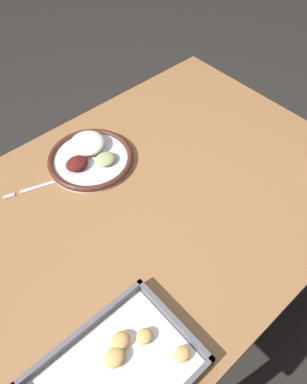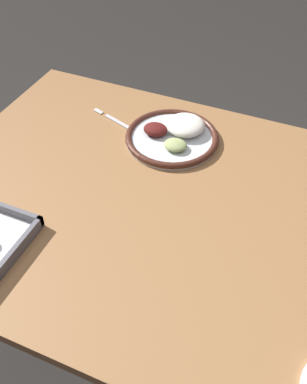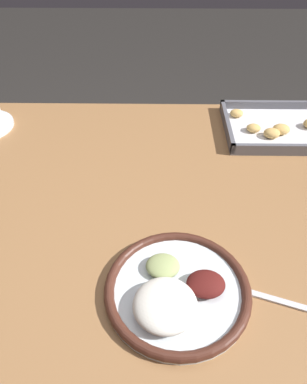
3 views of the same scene
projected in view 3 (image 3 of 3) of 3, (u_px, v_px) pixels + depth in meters
ground_plane at (148, 341)px, 1.40m from camera, size 8.00×8.00×0.00m
dining_table at (145, 227)px, 0.97m from camera, size 1.27×0.94×0.73m
dinner_plate at (176, 291)px, 0.71m from camera, size 0.28×0.28×0.05m
fork at (277, 300)px, 0.70m from camera, size 0.19×0.07×0.00m
baking_tray at (283, 128)px, 1.13m from camera, size 0.36×0.25×0.04m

